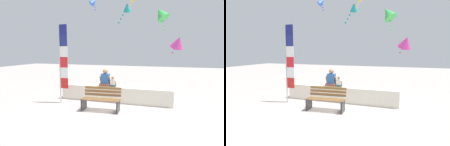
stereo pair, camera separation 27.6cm
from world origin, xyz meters
The scene contains 10 objects.
ground_plane centered at (0.00, 0.00, 0.00)m, with size 40.00×40.00×0.00m, color #AEA39D.
seawall_ledge centered at (0.00, 1.05, 0.35)m, with size 5.02×0.51×0.69m, color silver.
park_bench centered at (-0.13, -0.27, 0.41)m, with size 1.52×0.72×0.88m.
person_adult centered at (-0.43, 1.02, 0.99)m, with size 0.51×0.37×0.78m.
person_child centered at (-0.08, 1.02, 0.87)m, with size 0.31×0.23×0.47m.
flag_banner centered at (-2.09, 0.21, 1.90)m, with size 0.41×0.05×3.37m.
kite_teal centered at (0.23, 2.29, 4.32)m, with size 0.67×0.58×1.02m.
kite_magenta centered at (2.64, 3.50, 2.70)m, with size 1.04×1.09×0.99m.
kite_blue centered at (-2.29, 4.14, 5.22)m, with size 0.68×0.66×0.86m.
kite_green centered at (1.79, 2.85, 4.05)m, with size 1.06×0.94×1.18m.
Camera 1 is at (2.40, -6.80, 2.30)m, focal length 30.13 mm.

